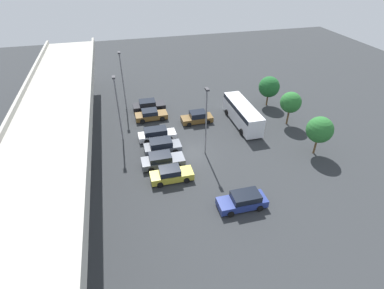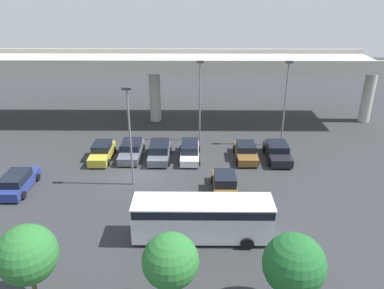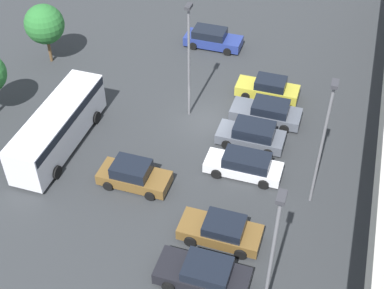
{
  "view_description": "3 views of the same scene",
  "coord_description": "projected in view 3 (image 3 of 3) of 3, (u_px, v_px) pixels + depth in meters",
  "views": [
    {
      "loc": [
        -28.12,
        7.23,
        20.9
      ],
      "look_at": [
        0.54,
        -0.17,
        0.91
      ],
      "focal_mm": 28.0,
      "sensor_mm": 36.0,
      "label": 1
    },
    {
      "loc": [
        4.74,
        -28.75,
        15.77
      ],
      "look_at": [
        4.48,
        1.61,
        2.25
      ],
      "focal_mm": 35.0,
      "sensor_mm": 36.0,
      "label": 2
    },
    {
      "loc": [
        27.69,
        7.63,
        23.38
      ],
      "look_at": [
        4.28,
        0.15,
        1.52
      ],
      "focal_mm": 50.0,
      "sensor_mm": 36.0,
      "label": 3
    }
  ],
  "objects": [
    {
      "name": "parked_car_7",
      "position": [
        204.0,
        274.0,
        26.78
      ],
      "size": [
        2.24,
        4.74,
        1.52
      ],
      "rotation": [
        0.0,
        0.0,
        -1.57
      ],
      "color": "black",
      "rests_on": "ground_plane"
    },
    {
      "name": "parked_car_5",
      "position": [
        133.0,
        175.0,
        32.01
      ],
      "size": [
        2.09,
        4.32,
        1.6
      ],
      "rotation": [
        0.0,
        0.0,
        1.57
      ],
      "color": "brown",
      "rests_on": "ground_plane"
    },
    {
      "name": "ground_plane",
      "position": [
        209.0,
        121.0,
        36.98
      ],
      "size": [
        107.42,
        107.42,
        0.0
      ],
      "primitive_type": "plane",
      "color": "#2D3033"
    },
    {
      "name": "lamp_post_mid_lot",
      "position": [
        272.0,
        254.0,
        22.43
      ],
      "size": [
        0.7,
        0.35,
        8.65
      ],
      "color": "slate",
      "rests_on": "ground_plane"
    },
    {
      "name": "parked_car_1",
      "position": [
        268.0,
        89.0,
        38.67
      ],
      "size": [
        1.98,
        4.5,
        1.55
      ],
      "rotation": [
        0.0,
        0.0,
        -1.57
      ],
      "color": "gold",
      "rests_on": "ground_plane"
    },
    {
      "name": "parked_car_4",
      "position": [
        244.0,
        165.0,
        32.67
      ],
      "size": [
        1.98,
        4.74,
        1.51
      ],
      "rotation": [
        0.0,
        0.0,
        -1.57
      ],
      "color": "silver",
      "rests_on": "ground_plane"
    },
    {
      "name": "tree_front_left",
      "position": [
        44.0,
        24.0,
        40.57
      ],
      "size": [
        3.03,
        3.03,
        4.78
      ],
      "color": "brown",
      "rests_on": "ground_plane"
    },
    {
      "name": "parked_car_2",
      "position": [
        267.0,
        112.0,
        36.63
      ],
      "size": [
        2.17,
        4.78,
        1.49
      ],
      "rotation": [
        0.0,
        0.0,
        -1.57
      ],
      "color": "#515660",
      "rests_on": "ground_plane"
    },
    {
      "name": "shuttle_bus",
      "position": [
        58.0,
        125.0,
        34.06
      ],
      "size": [
        9.04,
        2.62,
        2.81
      ],
      "rotation": [
        0.0,
        0.0,
        3.14
      ],
      "color": "silver",
      "rests_on": "ground_plane"
    },
    {
      "name": "lamp_post_by_overpass",
      "position": [
        323.0,
        137.0,
        28.23
      ],
      "size": [
        0.7,
        0.35,
        8.43
      ],
      "color": "slate",
      "rests_on": "ground_plane"
    },
    {
      "name": "parked_car_0",
      "position": [
        212.0,
        38.0,
        43.89
      ],
      "size": [
        2.12,
        4.67,
        1.54
      ],
      "rotation": [
        0.0,
        0.0,
        1.57
      ],
      "color": "navy",
      "rests_on": "ground_plane"
    },
    {
      "name": "parked_car_3",
      "position": [
        252.0,
        135.0,
        34.75
      ],
      "size": [
        2.14,
        4.39,
        1.58
      ],
      "rotation": [
        0.0,
        0.0,
        -1.57
      ],
      "color": "#515660",
      "rests_on": "ground_plane"
    },
    {
      "name": "lamp_post_near_aisle",
      "position": [
        189.0,
        55.0,
        34.38
      ],
      "size": [
        0.7,
        0.35,
        8.34
      ],
      "color": "slate",
      "rests_on": "ground_plane"
    },
    {
      "name": "parked_car_6",
      "position": [
        221.0,
        230.0,
        28.91
      ],
      "size": [
        2.14,
        4.48,
        1.45
      ],
      "rotation": [
        0.0,
        0.0,
        -1.57
      ],
      "color": "brown",
      "rests_on": "ground_plane"
    }
  ]
}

